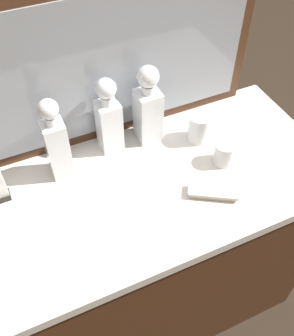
% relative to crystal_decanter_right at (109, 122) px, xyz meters
% --- Properties ---
extents(ground_plane, '(6.00, 6.00, 0.00)m').
position_rel_crystal_decanter_right_xyz_m(ground_plane, '(0.04, -0.22, -1.02)').
color(ground_plane, '#2D2319').
extents(dresser, '(1.29, 0.61, 0.91)m').
position_rel_crystal_decanter_right_xyz_m(dresser, '(0.04, -0.22, -0.57)').
color(dresser, '#472816').
rests_on(dresser, ground_plane).
extents(dresser_mirror, '(1.05, 0.03, 0.57)m').
position_rel_crystal_decanter_right_xyz_m(dresser_mirror, '(0.04, 0.07, 0.17)').
color(dresser_mirror, '#472816').
rests_on(dresser_mirror, dresser).
extents(crystal_decanter_right, '(0.08, 0.08, 0.29)m').
position_rel_crystal_decanter_right_xyz_m(crystal_decanter_right, '(0.00, 0.00, 0.00)').
color(crystal_decanter_right, white).
rests_on(crystal_decanter_right, dresser).
extents(crystal_decanter_rear, '(0.07, 0.07, 0.31)m').
position_rel_crystal_decanter_right_xyz_m(crystal_decanter_rear, '(-0.19, -0.05, 0.01)').
color(crystal_decanter_rear, white).
rests_on(crystal_decanter_rear, dresser).
extents(crystal_decanter_center, '(0.08, 0.08, 0.30)m').
position_rel_crystal_decanter_right_xyz_m(crystal_decanter_center, '(0.14, -0.01, 0.01)').
color(crystal_decanter_center, white).
rests_on(crystal_decanter_center, dresser).
extents(crystal_tumbler_far_left, '(0.08, 0.08, 0.11)m').
position_rel_crystal_decanter_right_xyz_m(crystal_tumbler_far_left, '(0.30, -0.10, -0.07)').
color(crystal_tumbler_far_left, white).
rests_on(crystal_tumbler_far_left, dresser).
extents(crystal_tumbler_center, '(0.07, 0.07, 0.08)m').
position_rel_crystal_decanter_right_xyz_m(crystal_tumbler_center, '(0.33, -0.23, -0.08)').
color(crystal_tumbler_center, white).
rests_on(crystal_tumbler_center, dresser).
extents(silver_brush_front, '(0.17, 0.13, 0.02)m').
position_rel_crystal_decanter_right_xyz_m(silver_brush_front, '(0.22, -0.35, -0.10)').
color(silver_brush_front, '#B7A88C').
rests_on(silver_brush_front, dresser).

